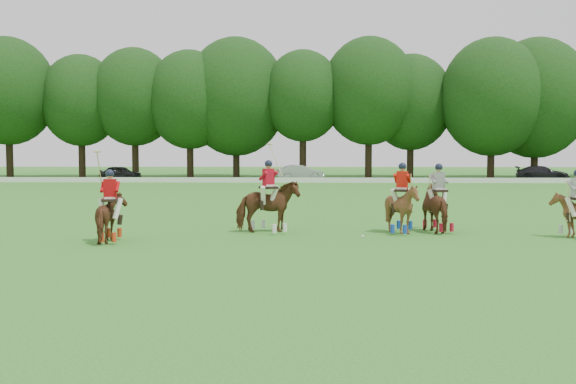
{
  "coord_description": "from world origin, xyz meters",
  "views": [
    {
      "loc": [
        0.63,
        -17.1,
        2.79
      ],
      "look_at": [
        -0.08,
        4.2,
        1.4
      ],
      "focal_mm": 40.0,
      "sensor_mm": 36.0,
      "label": 1
    }
  ],
  "objects_px": {
    "car_mid": "(300,173)",
    "car_right": "(542,173)",
    "polo_red_b": "(269,206)",
    "polo_ball": "(363,236)",
    "polo_red_c": "(402,208)",
    "polo_red_a": "(111,216)",
    "car_left": "(121,173)",
    "polo_stripe_a": "(438,207)"
  },
  "relations": [
    {
      "from": "car_mid",
      "to": "car_right",
      "type": "distance_m",
      "value": 22.27
    },
    {
      "from": "car_right",
      "to": "polo_red_b",
      "type": "height_order",
      "value": "polo_red_b"
    },
    {
      "from": "polo_ball",
      "to": "car_mid",
      "type": "bearing_deg",
      "value": 93.74
    },
    {
      "from": "polo_red_c",
      "to": "polo_red_a",
      "type": "bearing_deg",
      "value": -165.64
    },
    {
      "from": "car_left",
      "to": "polo_red_a",
      "type": "height_order",
      "value": "polo_red_a"
    },
    {
      "from": "car_left",
      "to": "polo_stripe_a",
      "type": "relative_size",
      "value": 1.67
    },
    {
      "from": "polo_red_b",
      "to": "polo_red_c",
      "type": "distance_m",
      "value": 4.48
    },
    {
      "from": "car_mid",
      "to": "car_right",
      "type": "bearing_deg",
      "value": -101.37
    },
    {
      "from": "car_mid",
      "to": "car_right",
      "type": "xyz_separation_m",
      "value": [
        22.27,
        0.0,
        -0.04
      ]
    },
    {
      "from": "polo_ball",
      "to": "polo_red_b",
      "type": "bearing_deg",
      "value": 159.13
    },
    {
      "from": "polo_stripe_a",
      "to": "polo_red_a",
      "type": "bearing_deg",
      "value": -164.95
    },
    {
      "from": "polo_red_c",
      "to": "polo_ball",
      "type": "relative_size",
      "value": 26.35
    },
    {
      "from": "polo_red_a",
      "to": "polo_red_c",
      "type": "height_order",
      "value": "polo_red_a"
    },
    {
      "from": "car_mid",
      "to": "car_right",
      "type": "height_order",
      "value": "car_mid"
    },
    {
      "from": "polo_red_c",
      "to": "polo_red_b",
      "type": "bearing_deg",
      "value": 179.28
    },
    {
      "from": "car_left",
      "to": "polo_red_c",
      "type": "xyz_separation_m",
      "value": [
        20.84,
        -38.1,
        0.2
      ]
    },
    {
      "from": "car_left",
      "to": "car_mid",
      "type": "height_order",
      "value": "car_mid"
    },
    {
      "from": "polo_red_b",
      "to": "car_right",
      "type": "bearing_deg",
      "value": 59.08
    },
    {
      "from": "polo_red_b",
      "to": "car_left",
      "type": "bearing_deg",
      "value": 113.27
    },
    {
      "from": "polo_stripe_a",
      "to": "car_mid",
      "type": "bearing_deg",
      "value": 97.97
    },
    {
      "from": "car_right",
      "to": "polo_red_a",
      "type": "bearing_deg",
      "value": 158.9
    },
    {
      "from": "car_left",
      "to": "polo_red_b",
      "type": "xyz_separation_m",
      "value": [
        16.36,
        -38.04,
        0.24
      ]
    },
    {
      "from": "polo_red_b",
      "to": "polo_red_a",
      "type": "bearing_deg",
      "value": -152.76
    },
    {
      "from": "polo_red_a",
      "to": "polo_stripe_a",
      "type": "distance_m",
      "value": 10.81
    },
    {
      "from": "polo_red_a",
      "to": "car_mid",
      "type": "bearing_deg",
      "value": 82.71
    },
    {
      "from": "car_right",
      "to": "car_left",
      "type": "bearing_deg",
      "value": 103.07
    },
    {
      "from": "car_left",
      "to": "car_mid",
      "type": "relative_size",
      "value": 0.9
    },
    {
      "from": "polo_stripe_a",
      "to": "car_left",
      "type": "bearing_deg",
      "value": 120.48
    },
    {
      "from": "car_mid",
      "to": "polo_red_b",
      "type": "bearing_deg",
      "value": 167.84
    },
    {
      "from": "car_mid",
      "to": "polo_red_a",
      "type": "relative_size",
      "value": 1.58
    },
    {
      "from": "polo_red_c",
      "to": "polo_stripe_a",
      "type": "height_order",
      "value": "polo_red_c"
    },
    {
      "from": "car_mid",
      "to": "polo_red_b",
      "type": "distance_m",
      "value": 38.04
    },
    {
      "from": "polo_red_b",
      "to": "polo_ball",
      "type": "xyz_separation_m",
      "value": [
        3.09,
        -1.18,
        -0.85
      ]
    },
    {
      "from": "car_right",
      "to": "polo_red_a",
      "type": "xyz_separation_m",
      "value": [
        -27.44,
        -40.44,
        0.11
      ]
    },
    {
      "from": "polo_red_a",
      "to": "polo_red_c",
      "type": "bearing_deg",
      "value": 14.36
    },
    {
      "from": "car_mid",
      "to": "polo_stripe_a",
      "type": "xyz_separation_m",
      "value": [
        5.27,
        -37.63,
        0.13
      ]
    },
    {
      "from": "car_left",
      "to": "polo_red_c",
      "type": "bearing_deg",
      "value": -138.78
    },
    {
      "from": "polo_red_c",
      "to": "polo_stripe_a",
      "type": "xyz_separation_m",
      "value": [
        1.3,
        0.47,
        -0.01
      ]
    },
    {
      "from": "polo_red_c",
      "to": "polo_ball",
      "type": "xyz_separation_m",
      "value": [
        -1.4,
        -1.12,
        -0.82
      ]
    },
    {
      "from": "polo_red_a",
      "to": "car_right",
      "type": "bearing_deg",
      "value": 55.84
    },
    {
      "from": "car_right",
      "to": "polo_red_a",
      "type": "height_order",
      "value": "polo_red_a"
    },
    {
      "from": "car_right",
      "to": "polo_red_b",
      "type": "bearing_deg",
      "value": 162.14
    }
  ]
}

